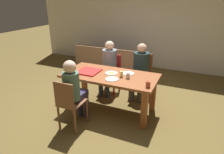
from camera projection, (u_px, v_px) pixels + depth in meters
The scene contains 17 objects.
ground_plane at pixel (110, 109), 4.13m from camera, with size 20.00×20.00×0.00m, color brown.
back_wall at pixel (151, 22), 6.15m from camera, with size 7.87×0.12×2.83m, color white.
dining_table at pixel (110, 81), 3.89m from camera, with size 1.81×0.88×0.77m.
chair_0 at pixel (69, 103), 3.35m from camera, with size 0.38×0.45×0.91m.
person_0 at pixel (74, 88), 3.41m from camera, with size 0.28×0.51×1.22m.
chair_1 at pixel (142, 73), 4.57m from camera, with size 0.44×0.38×0.97m.
person_1 at pixel (140, 67), 4.38m from camera, with size 0.34×0.52×1.23m.
chair_2 at pixel (111, 71), 4.79m from camera, with size 0.43×0.42×0.88m.
person_2 at pixel (109, 63), 4.59m from camera, with size 0.33×0.52×1.23m.
pizza_box_0 at pixel (89, 71), 3.96m from camera, with size 0.42×0.42×0.03m.
plate_0 at pixel (128, 73), 3.88m from camera, with size 0.25×0.25×0.01m.
plate_1 at pixel (112, 79), 3.61m from camera, with size 0.24×0.24×0.01m.
plate_2 at pixel (111, 73), 3.89m from camera, with size 0.24×0.24×0.03m.
drinking_glass_0 at pixel (122, 74), 3.71m from camera, with size 0.07×0.07×0.11m, color #DDC262.
drinking_glass_1 at pixel (128, 75), 3.65m from camera, with size 0.07×0.07×0.11m, color silver.
drinking_glass_2 at pixel (148, 84), 3.29m from camera, with size 0.08×0.08×0.10m, color #B34D34.
couch at pixel (110, 60), 6.39m from camera, with size 2.11×0.85×0.73m.
Camera 1 is at (1.49, -3.25, 2.16)m, focal length 32.14 mm.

